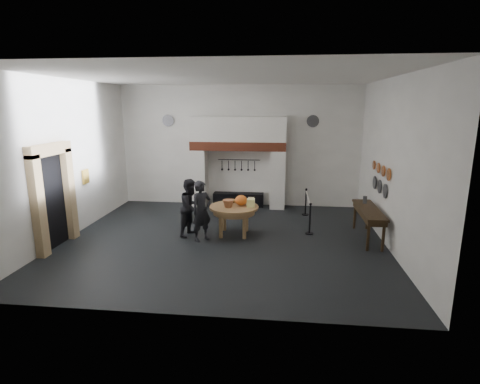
# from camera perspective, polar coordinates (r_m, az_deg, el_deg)

# --- Properties ---
(floor) EXTENTS (9.00, 8.00, 0.02)m
(floor) POSITION_cam_1_polar(r_m,az_deg,el_deg) (10.83, -2.49, -7.25)
(floor) COLOR black
(floor) RESTS_ON ground
(ceiling) EXTENTS (9.00, 8.00, 0.02)m
(ceiling) POSITION_cam_1_polar(r_m,az_deg,el_deg) (10.19, -2.75, 17.23)
(ceiling) COLOR silver
(ceiling) RESTS_ON wall_back
(wall_back) EXTENTS (9.00, 0.02, 4.50)m
(wall_back) POSITION_cam_1_polar(r_m,az_deg,el_deg) (14.20, -0.13, 6.97)
(wall_back) COLOR white
(wall_back) RESTS_ON floor
(wall_front) EXTENTS (9.00, 0.02, 4.50)m
(wall_front) POSITION_cam_1_polar(r_m,az_deg,el_deg) (6.42, -8.08, -0.66)
(wall_front) COLOR white
(wall_front) RESTS_ON floor
(wall_left) EXTENTS (0.02, 8.00, 4.50)m
(wall_left) POSITION_cam_1_polar(r_m,az_deg,el_deg) (11.82, -24.78, 4.54)
(wall_left) COLOR white
(wall_left) RESTS_ON floor
(wall_right) EXTENTS (0.02, 8.00, 4.50)m
(wall_right) POSITION_cam_1_polar(r_m,az_deg,el_deg) (10.56, 22.34, 3.88)
(wall_right) COLOR white
(wall_right) RESTS_ON floor
(chimney_pier_left) EXTENTS (0.55, 0.70, 2.15)m
(chimney_pier_left) POSITION_cam_1_polar(r_m,az_deg,el_deg) (14.28, -6.18, 2.16)
(chimney_pier_left) COLOR silver
(chimney_pier_left) RESTS_ON floor
(chimney_pier_right) EXTENTS (0.55, 0.70, 2.15)m
(chimney_pier_right) POSITION_cam_1_polar(r_m,az_deg,el_deg) (13.95, 5.75, 1.91)
(chimney_pier_right) COLOR silver
(chimney_pier_right) RESTS_ON floor
(hearth_brick_band) EXTENTS (3.50, 0.72, 0.32)m
(hearth_brick_band) POSITION_cam_1_polar(r_m,az_deg,el_deg) (13.85, -0.29, 7.07)
(hearth_brick_band) COLOR #9E442B
(hearth_brick_band) RESTS_ON chimney_pier_left
(chimney_hood) EXTENTS (3.50, 0.70, 0.90)m
(chimney_hood) POSITION_cam_1_polar(r_m,az_deg,el_deg) (13.80, -0.29, 9.59)
(chimney_hood) COLOR silver
(chimney_hood) RESTS_ON hearth_brick_band
(iron_range) EXTENTS (1.90, 0.45, 0.50)m
(iron_range) POSITION_cam_1_polar(r_m,az_deg,el_deg) (14.28, -0.25, -1.15)
(iron_range) COLOR black
(iron_range) RESTS_ON floor
(utensil_rail) EXTENTS (1.60, 0.02, 0.02)m
(utensil_rail) POSITION_cam_1_polar(r_m,az_deg,el_deg) (14.19, -0.16, 4.93)
(utensil_rail) COLOR black
(utensil_rail) RESTS_ON wall_back
(door_recess) EXTENTS (0.04, 1.10, 2.50)m
(door_recess) POSITION_cam_1_polar(r_m,az_deg,el_deg) (11.15, -26.75, -1.35)
(door_recess) COLOR black
(door_recess) RESTS_ON floor
(door_jamb_near) EXTENTS (0.22, 0.30, 2.60)m
(door_jamb_near) POSITION_cam_1_polar(r_m,az_deg,el_deg) (10.53, -28.40, -2.04)
(door_jamb_near) COLOR tan
(door_jamb_near) RESTS_ON floor
(door_jamb_far) EXTENTS (0.22, 0.30, 2.60)m
(door_jamb_far) POSITION_cam_1_polar(r_m,az_deg,el_deg) (11.67, -24.57, -0.29)
(door_jamb_far) COLOR tan
(door_jamb_far) RESTS_ON floor
(door_lintel) EXTENTS (0.22, 1.70, 0.30)m
(door_lintel) POSITION_cam_1_polar(r_m,az_deg,el_deg) (10.88, -27.10, 5.79)
(door_lintel) COLOR tan
(door_lintel) RESTS_ON door_jamb_near
(wall_plaque) EXTENTS (0.05, 0.34, 0.44)m
(wall_plaque) POSITION_cam_1_polar(r_m,az_deg,el_deg) (12.58, -22.46, 2.19)
(wall_plaque) COLOR gold
(wall_plaque) RESTS_ON wall_left
(work_table) EXTENTS (1.62, 1.62, 0.07)m
(work_table) POSITION_cam_1_polar(r_m,az_deg,el_deg) (10.99, -0.92, -2.33)
(work_table) COLOR #A6764E
(work_table) RESTS_ON floor
(pumpkin) EXTENTS (0.36, 0.36, 0.31)m
(pumpkin) POSITION_cam_1_polar(r_m,az_deg,el_deg) (11.02, 0.17, -1.27)
(pumpkin) COLOR orange
(pumpkin) RESTS_ON work_table
(cheese_block_big) EXTENTS (0.22, 0.22, 0.24)m
(cheese_block_big) POSITION_cam_1_polar(r_m,az_deg,el_deg) (10.85, 1.66, -1.69)
(cheese_block_big) COLOR #FFFB98
(cheese_block_big) RESTS_ON work_table
(cheese_block_small) EXTENTS (0.18, 0.18, 0.20)m
(cheese_block_small) POSITION_cam_1_polar(r_m,az_deg,el_deg) (11.15, 1.68, -1.39)
(cheese_block_small) COLOR #CFB97C
(cheese_block_small) RESTS_ON work_table
(wicker_basket) EXTENTS (0.36, 0.36, 0.22)m
(wicker_basket) POSITION_cam_1_polar(r_m,az_deg,el_deg) (10.83, -1.81, -1.78)
(wicker_basket) COLOR #A05E3A
(wicker_basket) RESTS_ON work_table
(bread_loaf) EXTENTS (0.31, 0.18, 0.13)m
(bread_loaf) POSITION_cam_1_polar(r_m,az_deg,el_deg) (11.31, -1.21, -1.36)
(bread_loaf) COLOR olive
(bread_loaf) RESTS_ON work_table
(visitor_near) EXTENTS (0.73, 0.74, 1.73)m
(visitor_near) POSITION_cam_1_polar(r_m,az_deg,el_deg) (10.57, -5.86, -2.91)
(visitor_near) COLOR black
(visitor_near) RESTS_ON floor
(visitor_far) EXTENTS (0.90, 1.00, 1.69)m
(visitor_far) POSITION_cam_1_polar(r_m,az_deg,el_deg) (11.03, -7.47, -2.35)
(visitor_far) COLOR black
(visitor_far) RESTS_ON floor
(side_table) EXTENTS (0.55, 2.20, 0.06)m
(side_table) POSITION_cam_1_polar(r_m,az_deg,el_deg) (11.23, 19.07, -2.58)
(side_table) COLOR #352513
(side_table) RESTS_ON floor
(pewter_jug) EXTENTS (0.12, 0.12, 0.22)m
(pewter_jug) POSITION_cam_1_polar(r_m,az_deg,el_deg) (11.76, 18.50, -1.14)
(pewter_jug) COLOR #4C4B51
(pewter_jug) RESTS_ON side_table
(copper_pan_a) EXTENTS (0.03, 0.34, 0.34)m
(copper_pan_a) POSITION_cam_1_polar(r_m,az_deg,el_deg) (10.79, 21.72, 2.49)
(copper_pan_a) COLOR #C6662D
(copper_pan_a) RESTS_ON wall_right
(copper_pan_b) EXTENTS (0.03, 0.32, 0.32)m
(copper_pan_b) POSITION_cam_1_polar(r_m,az_deg,el_deg) (11.31, 21.00, 3.00)
(copper_pan_b) COLOR #C6662D
(copper_pan_b) RESTS_ON wall_right
(copper_pan_c) EXTENTS (0.03, 0.30, 0.30)m
(copper_pan_c) POSITION_cam_1_polar(r_m,az_deg,el_deg) (11.84, 20.34, 3.46)
(copper_pan_c) COLOR #C6662D
(copper_pan_c) RESTS_ON wall_right
(copper_pan_d) EXTENTS (0.03, 0.28, 0.28)m
(copper_pan_d) POSITION_cam_1_polar(r_m,az_deg,el_deg) (12.37, 19.74, 3.89)
(copper_pan_d) COLOR #C6662D
(copper_pan_d) RESTS_ON wall_right
(pewter_plate_left) EXTENTS (0.03, 0.40, 0.40)m
(pewter_plate_left) POSITION_cam_1_polar(r_m,az_deg,el_deg) (11.07, 21.23, 0.14)
(pewter_plate_left) COLOR #4C4C51
(pewter_plate_left) RESTS_ON wall_right
(pewter_plate_mid) EXTENTS (0.03, 0.40, 0.40)m
(pewter_plate_mid) POSITION_cam_1_polar(r_m,az_deg,el_deg) (11.64, 20.50, 0.79)
(pewter_plate_mid) COLOR #4C4C51
(pewter_plate_mid) RESTS_ON wall_right
(pewter_plate_right) EXTENTS (0.03, 0.40, 0.40)m
(pewter_plate_right) POSITION_cam_1_polar(r_m,az_deg,el_deg) (12.21, 19.83, 1.39)
(pewter_plate_right) COLOR #4C4C51
(pewter_plate_right) RESTS_ON wall_right
(pewter_plate_back_left) EXTENTS (0.44, 0.03, 0.44)m
(pewter_plate_back_left) POSITION_cam_1_polar(r_m,az_deg,el_deg) (14.64, -10.89, 10.65)
(pewter_plate_back_left) COLOR #4C4C51
(pewter_plate_back_left) RESTS_ON wall_back
(pewter_plate_back_right) EXTENTS (0.44, 0.03, 0.44)m
(pewter_plate_back_right) POSITION_cam_1_polar(r_m,az_deg,el_deg) (14.05, 11.05, 10.55)
(pewter_plate_back_right) COLOR #4C4C51
(pewter_plate_back_right) RESTS_ON wall_back
(barrier_post_near) EXTENTS (0.05, 0.05, 0.90)m
(barrier_post_near) POSITION_cam_1_polar(r_m,az_deg,el_deg) (11.34, 10.61, -4.13)
(barrier_post_near) COLOR black
(barrier_post_near) RESTS_ON floor
(barrier_post_far) EXTENTS (0.05, 0.05, 0.90)m
(barrier_post_far) POSITION_cam_1_polar(r_m,az_deg,el_deg) (13.26, 9.99, -1.59)
(barrier_post_far) COLOR black
(barrier_post_far) RESTS_ON floor
(barrier_rope) EXTENTS (0.04, 2.00, 0.04)m
(barrier_rope) POSITION_cam_1_polar(r_m,az_deg,el_deg) (12.19, 10.35, -0.95)
(barrier_rope) COLOR white
(barrier_rope) RESTS_ON barrier_post_near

